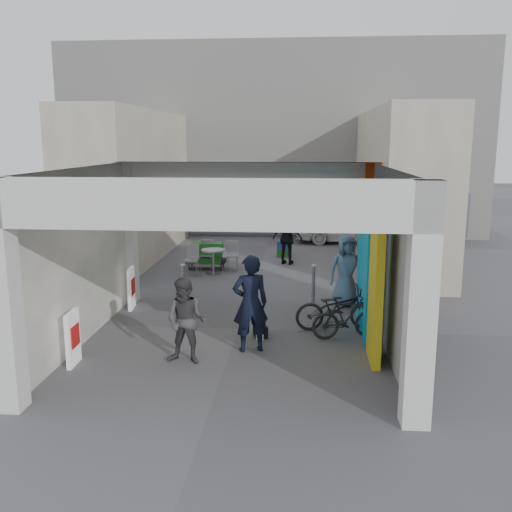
# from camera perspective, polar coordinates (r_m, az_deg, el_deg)

# --- Properties ---
(ground) EXTENTS (90.00, 90.00, 0.00)m
(ground) POSITION_cam_1_polar(r_m,az_deg,el_deg) (12.46, -1.80, -7.29)
(ground) COLOR #525257
(ground) RESTS_ON ground
(arcade_canopy) EXTENTS (6.40, 6.45, 6.40)m
(arcade_canopy) POSITION_cam_1_polar(r_m,az_deg,el_deg) (11.06, 0.42, 2.61)
(arcade_canopy) COLOR silver
(arcade_canopy) RESTS_ON ground
(far_building) EXTENTS (18.00, 4.08, 8.00)m
(far_building) POSITION_cam_1_polar(r_m,az_deg,el_deg) (25.75, 1.74, 11.42)
(far_building) COLOR silver
(far_building) RESTS_ON ground
(plaza_bldg_left) EXTENTS (2.00, 9.00, 5.00)m
(plaza_bldg_left) POSITION_cam_1_polar(r_m,az_deg,el_deg) (20.15, -12.28, 6.92)
(plaza_bldg_left) COLOR beige
(plaza_bldg_left) RESTS_ON ground
(plaza_bldg_right) EXTENTS (2.00, 9.00, 5.00)m
(plaza_bldg_right) POSITION_cam_1_polar(r_m,az_deg,el_deg) (19.53, 14.07, 6.70)
(plaza_bldg_right) COLOR beige
(plaza_bldg_right) RESTS_ON ground
(bollard_left) EXTENTS (0.09, 0.09, 0.87)m
(bollard_left) POSITION_cam_1_polar(r_m,az_deg,el_deg) (14.86, -7.31, -2.54)
(bollard_left) COLOR #909398
(bollard_left) RESTS_ON ground
(bollard_center) EXTENTS (0.09, 0.09, 0.88)m
(bollard_center) POSITION_cam_1_polar(r_m,az_deg,el_deg) (14.65, -0.53, -2.62)
(bollard_center) COLOR #909398
(bollard_center) RESTS_ON ground
(bollard_right) EXTENTS (0.09, 0.09, 0.94)m
(bollard_right) POSITION_cam_1_polar(r_m,az_deg,el_deg) (14.41, 5.77, -2.79)
(bollard_right) COLOR #909398
(bollard_right) RESTS_ON ground
(advert_board_near) EXTENTS (0.11, 0.55, 1.00)m
(advert_board_near) POSITION_cam_1_polar(r_m,az_deg,el_deg) (10.91, -17.83, -7.82)
(advert_board_near) COLOR white
(advert_board_near) RESTS_ON ground
(advert_board_far) EXTENTS (0.15, 0.56, 1.00)m
(advert_board_far) POSITION_cam_1_polar(r_m,az_deg,el_deg) (14.11, -12.35, -3.16)
(advert_board_far) COLOR white
(advert_board_far) RESTS_ON ground
(cafe_set) EXTENTS (1.53, 1.23, 0.92)m
(cafe_set) POSITION_cam_1_polar(r_m,az_deg,el_deg) (17.72, -4.53, -0.56)
(cafe_set) COLOR #9D9DA1
(cafe_set) RESTS_ON ground
(produce_stand) EXTENTS (1.22, 0.66, 0.81)m
(produce_stand) POSITION_cam_1_polar(r_m,az_deg,el_deg) (18.17, -5.01, -0.28)
(produce_stand) COLOR black
(produce_stand) RESTS_ON ground
(crate_stack) EXTENTS (0.52, 0.45, 0.56)m
(crate_stack) POSITION_cam_1_polar(r_m,az_deg,el_deg) (19.98, 2.84, 0.70)
(crate_stack) COLOR #1B5C1A
(crate_stack) RESTS_ON ground
(border_collie) EXTENTS (0.24, 0.47, 0.65)m
(border_collie) POSITION_cam_1_polar(r_m,az_deg,el_deg) (11.81, 0.43, -7.04)
(border_collie) COLOR black
(border_collie) RESTS_ON ground
(man_with_dog) EXTENTS (0.79, 0.63, 1.90)m
(man_with_dog) POSITION_cam_1_polar(r_m,az_deg,el_deg) (10.93, -0.57, -4.77)
(man_with_dog) COLOR black
(man_with_dog) RESTS_ON ground
(man_back_turned) EXTENTS (0.85, 0.71, 1.59)m
(man_back_turned) POSITION_cam_1_polar(r_m,az_deg,el_deg) (10.48, -7.01, -6.46)
(man_back_turned) COLOR #3F3E41
(man_back_turned) RESTS_ON ground
(man_elderly) EXTENTS (0.96, 0.73, 1.77)m
(man_elderly) POSITION_cam_1_polar(r_m,az_deg,el_deg) (14.13, 9.01, -1.44)
(man_elderly) COLOR #527B9F
(man_elderly) RESTS_ON ground
(man_crates) EXTENTS (1.08, 0.70, 1.71)m
(man_crates) POSITION_cam_1_polar(r_m,az_deg,el_deg) (18.69, 3.17, 1.74)
(man_crates) COLOR black
(man_crates) RESTS_ON ground
(bicycle_front) EXTENTS (1.90, 0.98, 0.95)m
(bicycle_front) POSITION_cam_1_polar(r_m,az_deg,el_deg) (12.41, 8.09, -5.18)
(bicycle_front) COLOR black
(bicycle_front) RESTS_ON ground
(bicycle_rear) EXTENTS (1.56, 0.81, 0.90)m
(bicycle_rear) POSITION_cam_1_polar(r_m,az_deg,el_deg) (11.90, 9.10, -6.07)
(bicycle_rear) COLOR black
(bicycle_rear) RESTS_ON ground
(white_van) EXTENTS (4.00, 1.75, 1.34)m
(white_van) POSITION_cam_1_polar(r_m,az_deg,el_deg) (23.04, 8.88, 3.00)
(white_van) COLOR white
(white_van) RESTS_ON ground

